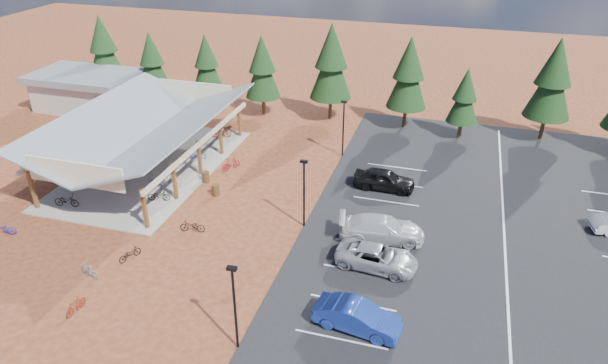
# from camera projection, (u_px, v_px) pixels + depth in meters

# --- Properties ---
(ground) EXTENTS (140.00, 140.00, 0.00)m
(ground) POSITION_uv_depth(u_px,v_px,m) (227.00, 230.00, 37.68)
(ground) COLOR #582417
(ground) RESTS_ON ground
(asphalt_lot) EXTENTS (27.00, 44.00, 0.04)m
(asphalt_lot) POSITION_uv_depth(u_px,v_px,m) (505.00, 249.00, 35.56)
(asphalt_lot) COLOR black
(asphalt_lot) RESTS_ON ground
(concrete_pad) EXTENTS (10.60, 18.60, 0.10)m
(concrete_pad) POSITION_uv_depth(u_px,v_px,m) (152.00, 167.00, 46.07)
(concrete_pad) COLOR gray
(concrete_pad) RESTS_ON ground
(bike_pavilion) EXTENTS (11.65, 19.40, 4.97)m
(bike_pavilion) POSITION_uv_depth(u_px,v_px,m) (146.00, 126.00, 44.29)
(bike_pavilion) COLOR #593519
(bike_pavilion) RESTS_ON concrete_pad
(outbuilding) EXTENTS (11.00, 7.00, 3.90)m
(outbuilding) POSITION_uv_depth(u_px,v_px,m) (87.00, 90.00, 57.94)
(outbuilding) COLOR #ADA593
(outbuilding) RESTS_ON ground
(lamp_post_0) EXTENTS (0.50, 0.25, 5.14)m
(lamp_post_0) POSITION_uv_depth(u_px,v_px,m) (234.00, 302.00, 26.57)
(lamp_post_0) COLOR black
(lamp_post_0) RESTS_ON ground
(lamp_post_1) EXTENTS (0.50, 0.25, 5.14)m
(lamp_post_1) POSITION_uv_depth(u_px,v_px,m) (304.00, 189.00, 36.71)
(lamp_post_1) COLOR black
(lamp_post_1) RESTS_ON ground
(lamp_post_2) EXTENTS (0.50, 0.25, 5.14)m
(lamp_post_2) POSITION_uv_depth(u_px,v_px,m) (343.00, 125.00, 46.84)
(lamp_post_2) COLOR black
(lamp_post_2) RESTS_ON ground
(trash_bin_0) EXTENTS (0.60, 0.60, 0.90)m
(trash_bin_0) POSITION_uv_depth(u_px,v_px,m) (216.00, 190.00, 41.79)
(trash_bin_0) COLOR #483019
(trash_bin_0) RESTS_ON ground
(trash_bin_1) EXTENTS (0.60, 0.60, 0.90)m
(trash_bin_1) POSITION_uv_depth(u_px,v_px,m) (206.00, 177.00, 43.69)
(trash_bin_1) COLOR #483019
(trash_bin_1) RESTS_ON ground
(pine_0) EXTENTS (3.89, 3.89, 9.07)m
(pine_0) POSITION_uv_depth(u_px,v_px,m) (103.00, 47.00, 60.11)
(pine_0) COLOR #382314
(pine_0) RESTS_ON ground
(pine_1) EXTENTS (3.39, 3.39, 7.89)m
(pine_1) POSITION_uv_depth(u_px,v_px,m) (152.00, 60.00, 57.92)
(pine_1) COLOR #382314
(pine_1) RESTS_ON ground
(pine_2) EXTENTS (3.33, 3.33, 7.76)m
(pine_2) POSITION_uv_depth(u_px,v_px,m) (206.00, 63.00, 57.46)
(pine_2) COLOR #382314
(pine_2) RESTS_ON ground
(pine_3) EXTENTS (3.59, 3.59, 8.35)m
(pine_3) POSITION_uv_depth(u_px,v_px,m) (262.00, 67.00, 54.69)
(pine_3) COLOR #382314
(pine_3) RESTS_ON ground
(pine_4) EXTENTS (4.22, 4.22, 9.82)m
(pine_4) POSITION_uv_depth(u_px,v_px,m) (331.00, 62.00, 53.13)
(pine_4) COLOR #382314
(pine_4) RESTS_ON ground
(pine_5) EXTENTS (3.89, 3.89, 9.05)m
(pine_5) POSITION_uv_depth(u_px,v_px,m) (409.00, 73.00, 51.43)
(pine_5) COLOR #382314
(pine_5) RESTS_ON ground
(pine_6) EXTENTS (2.92, 2.92, 6.80)m
(pine_6) POSITION_uv_depth(u_px,v_px,m) (465.00, 96.00, 49.86)
(pine_6) COLOR #382314
(pine_6) RESTS_ON ground
(pine_7) EXTENTS (4.15, 4.15, 9.67)m
(pine_7) POSITION_uv_depth(u_px,v_px,m) (553.00, 79.00, 48.62)
(pine_7) COLOR #382314
(pine_7) RESTS_ON ground
(bike_0) EXTENTS (1.96, 0.95, 0.99)m
(bike_0) POSITION_uv_depth(u_px,v_px,m) (66.00, 201.00, 40.06)
(bike_0) COLOR black
(bike_0) RESTS_ON concrete_pad
(bike_1) EXTENTS (1.66, 0.77, 0.96)m
(bike_1) POSITION_uv_depth(u_px,v_px,m) (124.00, 162.00, 45.72)
(bike_1) COLOR gray
(bike_1) RESTS_ON concrete_pad
(bike_2) EXTENTS (2.00, 1.10, 1.00)m
(bike_2) POSITION_uv_depth(u_px,v_px,m) (135.00, 155.00, 46.89)
(bike_2) COLOR navy
(bike_2) RESTS_ON concrete_pad
(bike_3) EXTENTS (1.66, 0.55, 0.98)m
(bike_3) POSITION_uv_depth(u_px,v_px,m) (151.00, 132.00, 51.44)
(bike_3) COLOR maroon
(bike_3) RESTS_ON concrete_pad
(bike_4) EXTENTS (1.79, 1.02, 0.89)m
(bike_4) POSITION_uv_depth(u_px,v_px,m) (159.00, 195.00, 40.84)
(bike_4) COLOR black
(bike_4) RESTS_ON concrete_pad
(bike_5) EXTENTS (1.85, 0.67, 1.09)m
(bike_5) POSITION_uv_depth(u_px,v_px,m) (157.00, 179.00, 42.89)
(bike_5) COLOR gray
(bike_5) RESTS_ON concrete_pad
(bike_6) EXTENTS (1.69, 0.95, 0.84)m
(bike_6) POSITION_uv_depth(u_px,v_px,m) (197.00, 154.00, 47.27)
(bike_6) COLOR #253B9F
(bike_6) RESTS_ON concrete_pad
(bike_7) EXTENTS (1.89, 0.95, 1.09)m
(bike_7) POSITION_uv_depth(u_px,v_px,m) (221.00, 132.00, 51.30)
(bike_7) COLOR maroon
(bike_7) RESTS_ON concrete_pad
(bike_10) EXTENTS (1.98, 1.17, 0.98)m
(bike_10) POSITION_uv_depth(u_px,v_px,m) (2.00, 229.00, 36.88)
(bike_10) COLOR #23229A
(bike_10) RESTS_ON ground
(bike_11) EXTENTS (0.56, 1.58, 0.93)m
(bike_11) POSITION_uv_depth(u_px,v_px,m) (76.00, 305.00, 30.12)
(bike_11) COLOR maroon
(bike_11) RESTS_ON ground
(bike_12) EXTENTS (1.15, 1.72, 0.86)m
(bike_12) POSITION_uv_depth(u_px,v_px,m) (130.00, 254.00, 34.47)
(bike_12) COLOR black
(bike_12) RESTS_ON ground
(bike_13) EXTENTS (1.70, 0.98, 0.98)m
(bike_13) POSITION_uv_depth(u_px,v_px,m) (89.00, 271.00, 32.82)
(bike_13) COLOR gray
(bike_13) RESTS_ON ground
(bike_15) EXTENTS (1.39, 1.74, 1.05)m
(bike_15) POSITION_uv_depth(u_px,v_px,m) (231.00, 164.00, 45.62)
(bike_15) COLOR maroon
(bike_15) RESTS_ON ground
(bike_16) EXTENTS (1.85, 0.92, 0.93)m
(bike_16) POSITION_uv_depth(u_px,v_px,m) (192.00, 226.00, 37.23)
(bike_16) COLOR black
(bike_16) RESTS_ON ground
(car_1) EXTENTS (4.90, 2.26, 1.56)m
(car_1) POSITION_uv_depth(u_px,v_px,m) (357.00, 317.00, 28.78)
(car_1) COLOR navy
(car_1) RESTS_ON asphalt_lot
(car_2) EXTENTS (5.28, 2.77, 1.42)m
(car_2) POSITION_uv_depth(u_px,v_px,m) (377.00, 257.00, 33.58)
(car_2) COLOR #919499
(car_2) RESTS_ON asphalt_lot
(car_3) EXTENTS (6.01, 3.29, 1.65)m
(car_3) POSITION_uv_depth(u_px,v_px,m) (382.00, 228.00, 36.24)
(car_3) COLOR #B3B3B3
(car_3) RESTS_ON asphalt_lot
(car_4) EXTENTS (4.80, 2.00, 1.62)m
(car_4) POSITION_uv_depth(u_px,v_px,m) (384.00, 179.00, 42.46)
(car_4) COLOR black
(car_4) RESTS_ON asphalt_lot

